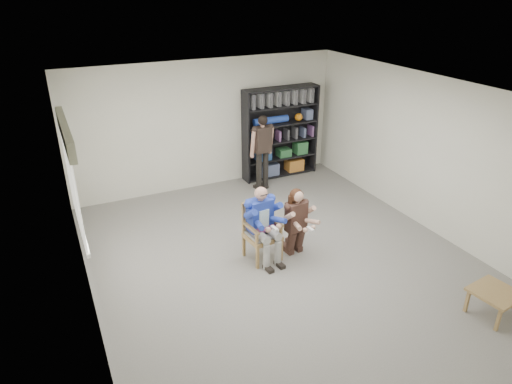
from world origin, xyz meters
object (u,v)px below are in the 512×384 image
kneeling_woman (297,223)px  side_table (493,303)px  bookshelf (280,133)px  armchair (262,232)px  seated_man (263,224)px  standing_man (262,153)px

kneeling_woman → side_table: (1.67, -2.54, -0.40)m
kneeling_woman → bookshelf: size_ratio=0.57×
armchair → seated_man: (0.00, 0.00, 0.15)m
standing_man → seated_man: bearing=-123.7°
standing_man → kneeling_woman: bearing=-111.5°
kneeling_woman → side_table: bearing=-62.6°
armchair → side_table: bearing=-55.7°
armchair → standing_man: 2.83m
side_table → bookshelf: bearing=92.8°
armchair → kneeling_woman: kneeling_woman is taller
bookshelf → side_table: 5.80m
standing_man → side_table: (1.01, -5.18, -0.65)m
seated_man → bookshelf: size_ratio=0.62×
seated_man → standing_man: size_ratio=0.77×
side_table → kneeling_woman: bearing=123.2°
standing_man → bookshelf: bearing=29.3°
armchair → seated_man: seated_man is taller
armchair → side_table: (2.25, -2.66, -0.30)m
seated_man → standing_man: standing_man is taller
kneeling_woman → side_table: kneeling_woman is taller
standing_man → side_table: 5.32m
bookshelf → standing_man: bookshelf is taller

